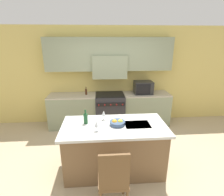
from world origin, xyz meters
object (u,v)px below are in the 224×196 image
(wine_bottle, at_px, (86,118))
(oil_bottle_on_counter, at_px, (86,92))
(island_chair, at_px, (114,179))
(fruit_bowl, at_px, (117,123))
(microwave, at_px, (143,88))
(wine_glass_near, at_px, (96,124))
(wine_glass_far, at_px, (104,114))
(range_stove, at_px, (110,110))

(wine_bottle, height_order, oil_bottle_on_counter, wine_bottle)
(island_chair, height_order, wine_bottle, wine_bottle)
(wine_bottle, height_order, fruit_bowl, wine_bottle)
(microwave, distance_m, wine_glass_near, 2.39)
(island_chair, bearing_deg, microwave, 68.72)
(microwave, relative_size, wine_bottle, 1.92)
(wine_glass_far, bearing_deg, wine_bottle, -159.76)
(oil_bottle_on_counter, bearing_deg, range_stove, -2.04)
(fruit_bowl, height_order, oil_bottle_on_counter, oil_bottle_on_counter)
(wine_bottle, bearing_deg, range_stove, 72.42)
(microwave, bearing_deg, oil_bottle_on_counter, 179.85)
(range_stove, distance_m, wine_glass_far, 1.70)
(microwave, relative_size, island_chair, 0.50)
(wine_glass_far, relative_size, oil_bottle_on_counter, 0.86)
(range_stove, relative_size, wine_bottle, 3.56)
(range_stove, bearing_deg, oil_bottle_on_counter, 177.96)
(microwave, height_order, wine_glass_near, microwave)
(fruit_bowl, bearing_deg, wine_glass_near, -151.10)
(fruit_bowl, bearing_deg, island_chair, -99.12)
(wine_bottle, xyz_separation_m, fruit_bowl, (0.56, -0.10, -0.06))
(wine_glass_far, bearing_deg, microwave, 54.55)
(island_chair, relative_size, wine_bottle, 3.87)
(wine_glass_near, relative_size, fruit_bowl, 0.69)
(wine_bottle, bearing_deg, fruit_bowl, -10.60)
(microwave, xyz_separation_m, wine_bottle, (-1.46, -1.72, -0.08))
(range_stove, relative_size, wine_glass_near, 4.91)
(microwave, relative_size, oil_bottle_on_counter, 2.29)
(range_stove, bearing_deg, microwave, 1.16)
(range_stove, height_order, wine_bottle, wine_bottle)
(wine_glass_far, bearing_deg, oil_bottle_on_counter, 104.86)
(range_stove, height_order, oil_bottle_on_counter, oil_bottle_on_counter)
(wine_glass_far, bearing_deg, island_chair, -85.09)
(oil_bottle_on_counter, bearing_deg, wine_glass_near, -81.69)
(fruit_bowl, bearing_deg, wine_glass_far, 136.00)
(fruit_bowl, distance_m, oil_bottle_on_counter, 1.94)
(range_stove, distance_m, oil_bottle_on_counter, 0.83)
(wine_glass_near, distance_m, wine_glass_far, 0.44)
(range_stove, relative_size, wine_glass_far, 4.91)
(fruit_bowl, bearing_deg, oil_bottle_on_counter, 109.78)
(wine_glass_near, xyz_separation_m, wine_glass_far, (0.13, 0.42, 0.00))
(island_chair, distance_m, oil_bottle_on_counter, 2.78)
(island_chair, bearing_deg, fruit_bowl, 80.88)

